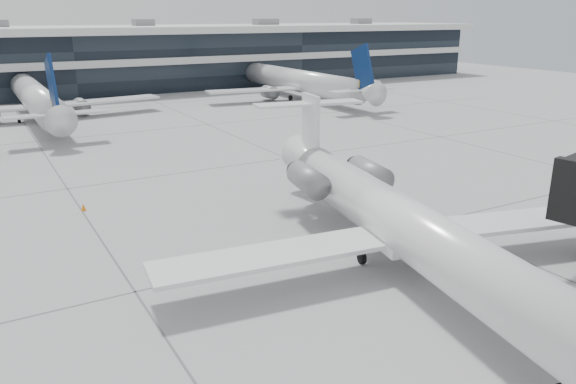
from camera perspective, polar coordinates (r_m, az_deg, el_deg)
ground at (r=32.91m, az=1.84°, el=-6.10°), size 220.00×220.00×0.00m
terminal at (r=109.11m, az=-21.78°, el=12.06°), size 170.00×22.00×10.00m
bg_jet_center at (r=82.09m, az=-24.01°, el=6.81°), size 32.00×40.00×9.60m
bg_jet_right at (r=94.69m, az=0.97°, el=9.56°), size 32.00×40.00×9.60m
regional_jet at (r=30.43m, az=11.53°, el=-3.12°), size 26.71×33.30×7.72m
traffic_cone at (r=42.10m, az=-20.07°, el=-1.46°), size 0.38×0.38×0.52m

